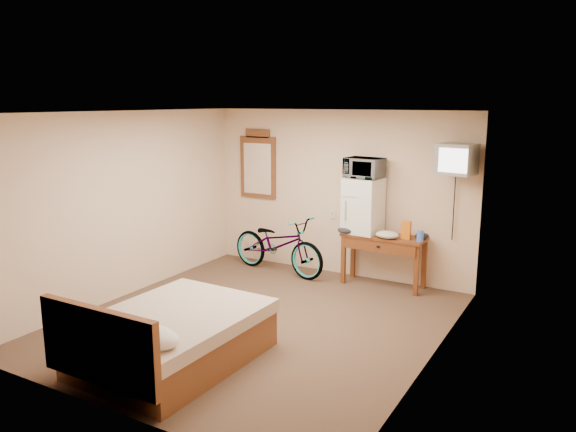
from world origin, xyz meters
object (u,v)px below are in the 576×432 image
at_px(mini_fridge, 363,206).
at_px(microwave, 364,168).
at_px(wall_mirror, 258,165).
at_px(bicycle, 278,244).
at_px(crt_television, 457,159).
at_px(bed, 168,337).
at_px(blue_cup, 420,236).
at_px(desk, 383,245).

height_order(mini_fridge, microwave, microwave).
distance_m(wall_mirror, bicycle, 1.38).
xyz_separation_m(microwave, bicycle, (-1.31, -0.20, -1.24)).
relative_size(microwave, bicycle, 0.30).
distance_m(crt_television, bicycle, 2.97).
xyz_separation_m(crt_television, bed, (-1.97, -3.41, -1.58)).
height_order(mini_fridge, bed, mini_fridge).
relative_size(crt_television, wall_mirror, 0.54).
relative_size(crt_television, bed, 0.31).
height_order(blue_cup, bed, blue_cup).
xyz_separation_m(microwave, wall_mirror, (-1.94, 0.23, -0.09)).
height_order(desk, wall_mirror, wall_mirror).
bearing_deg(crt_television, microwave, 178.95).
relative_size(blue_cup, bicycle, 0.09).
xyz_separation_m(desk, mini_fridge, (-0.33, 0.04, 0.53)).
bearing_deg(blue_cup, bicycle, -177.70).
distance_m(desk, crt_television, 1.59).
distance_m(desk, mini_fridge, 0.63).
height_order(bicycle, bed, bicycle).
bearing_deg(bicycle, bed, -160.14).
distance_m(crt_television, wall_mirror, 3.24).
bearing_deg(blue_cup, microwave, 172.63).
bearing_deg(bicycle, desk, -75.42).
xyz_separation_m(mini_fridge, crt_television, (1.29, -0.02, 0.73)).
height_order(blue_cup, bicycle, blue_cup).
distance_m(mini_fridge, blue_cup, 0.95).
relative_size(mini_fridge, microwave, 1.52).
distance_m(mini_fridge, crt_television, 1.48).
height_order(blue_cup, wall_mirror, wall_mirror).
bearing_deg(bed, desk, 73.27).
bearing_deg(wall_mirror, crt_television, -4.45).
xyz_separation_m(mini_fridge, microwave, (0.00, 0.00, 0.54)).
distance_m(mini_fridge, wall_mirror, 2.00).
bearing_deg(mini_fridge, crt_television, -1.04).
bearing_deg(desk, crt_television, 1.05).
relative_size(desk, bicycle, 0.70).
distance_m(desk, wall_mirror, 2.49).
bearing_deg(microwave, crt_television, 6.34).
height_order(desk, mini_fridge, mini_fridge).
height_order(mini_fridge, blue_cup, mini_fridge).
relative_size(blue_cup, crt_television, 0.26).
bearing_deg(desk, wall_mirror, 173.25).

